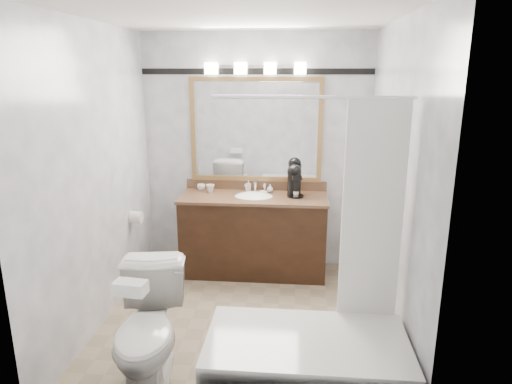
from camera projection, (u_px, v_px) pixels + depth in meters
room at (241, 182)px, 3.65m from camera, size 2.42×2.62×2.52m
vanity at (254, 233)px, 4.84m from camera, size 1.53×0.58×0.97m
mirror at (256, 130)px, 4.82m from camera, size 1.40×0.04×1.10m
vanity_light_bar at (255, 68)px, 4.60m from camera, size 1.02×0.14×0.12m
accent_stripe at (256, 71)px, 4.67m from camera, size 2.40×0.01×0.06m
bathtub at (310, 360)px, 2.99m from camera, size 1.30×0.75×1.96m
tp_roll at (136, 217)px, 4.53m from camera, size 0.11×0.12×0.12m
toilet at (148, 331)px, 3.08m from camera, size 0.58×0.87×0.82m
tissue_box at (130, 288)px, 2.72m from camera, size 0.20×0.13×0.08m
coffee_maker at (294, 180)px, 4.70m from camera, size 0.17×0.21×0.33m
cup_left at (201, 187)px, 4.95m from camera, size 0.11×0.11×0.07m
cup_right at (210, 188)px, 4.87m from camera, size 0.11×0.11×0.08m
soap_bottle_a at (248, 186)px, 4.92m from camera, size 0.06×0.06×0.11m
soap_bottle_b at (270, 188)px, 4.86m from camera, size 0.09×0.09×0.09m
soap_bar at (263, 192)px, 4.83m from camera, size 0.09×0.07×0.02m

